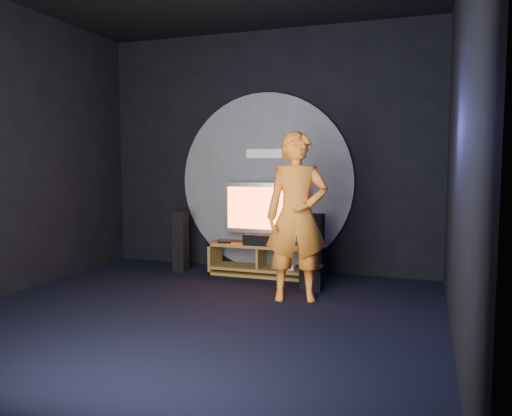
{
  "coord_description": "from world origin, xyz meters",
  "views": [
    {
      "loc": [
        2.24,
        -4.55,
        1.59
      ],
      "look_at": [
        0.33,
        1.05,
        1.05
      ],
      "focal_mm": 35.0,
      "sensor_mm": 36.0,
      "label": 1
    }
  ],
  "objects_px": {
    "tower_speaker_right": "(317,247)",
    "player": "(297,216)",
    "tower_speaker_left": "(181,241)",
    "subwoofer": "(312,278)",
    "tv": "(263,210)",
    "media_console": "(262,262)"
  },
  "relations": [
    {
      "from": "media_console",
      "to": "subwoofer",
      "type": "height_order",
      "value": "media_console"
    },
    {
      "from": "tv",
      "to": "tower_speaker_left",
      "type": "xyz_separation_m",
      "value": [
        -1.2,
        -0.19,
        -0.47
      ]
    },
    {
      "from": "tower_speaker_left",
      "to": "subwoofer",
      "type": "xyz_separation_m",
      "value": [
        2.05,
        -0.41,
        -0.3
      ]
    },
    {
      "from": "media_console",
      "to": "tower_speaker_left",
      "type": "distance_m",
      "value": 1.24
    },
    {
      "from": "media_console",
      "to": "subwoofer",
      "type": "bearing_deg",
      "value": -32.68
    },
    {
      "from": "media_console",
      "to": "player",
      "type": "xyz_separation_m",
      "value": [
        0.77,
        -1.06,
        0.78
      ]
    },
    {
      "from": "tv",
      "to": "subwoofer",
      "type": "relative_size",
      "value": 3.94
    },
    {
      "from": "player",
      "to": "tower_speaker_left",
      "type": "bearing_deg",
      "value": 138.16
    },
    {
      "from": "media_console",
      "to": "tv",
      "type": "relative_size",
      "value": 1.25
    },
    {
      "from": "player",
      "to": "media_console",
      "type": "bearing_deg",
      "value": 109.51
    },
    {
      "from": "tv",
      "to": "tower_speaker_left",
      "type": "distance_m",
      "value": 1.3
    },
    {
      "from": "media_console",
      "to": "tower_speaker_left",
      "type": "height_order",
      "value": "tower_speaker_left"
    },
    {
      "from": "tower_speaker_left",
      "to": "tower_speaker_right",
      "type": "height_order",
      "value": "same"
    },
    {
      "from": "tower_speaker_left",
      "to": "tower_speaker_right",
      "type": "bearing_deg",
      "value": 4.59
    },
    {
      "from": "tv",
      "to": "subwoofer",
      "type": "height_order",
      "value": "tv"
    },
    {
      "from": "media_console",
      "to": "tv",
      "type": "xyz_separation_m",
      "value": [
        -0.01,
        0.07,
        0.73
      ]
    },
    {
      "from": "tower_speaker_left",
      "to": "tower_speaker_right",
      "type": "distance_m",
      "value": 1.99
    },
    {
      "from": "tv",
      "to": "player",
      "type": "bearing_deg",
      "value": -55.32
    },
    {
      "from": "tv",
      "to": "subwoofer",
      "type": "bearing_deg",
      "value": -35.57
    },
    {
      "from": "subwoofer",
      "to": "player",
      "type": "distance_m",
      "value": 0.98
    },
    {
      "from": "tower_speaker_right",
      "to": "player",
      "type": "bearing_deg",
      "value": -90.3
    },
    {
      "from": "tower_speaker_right",
      "to": "player",
      "type": "xyz_separation_m",
      "value": [
        -0.01,
        -1.09,
        0.53
      ]
    }
  ]
}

